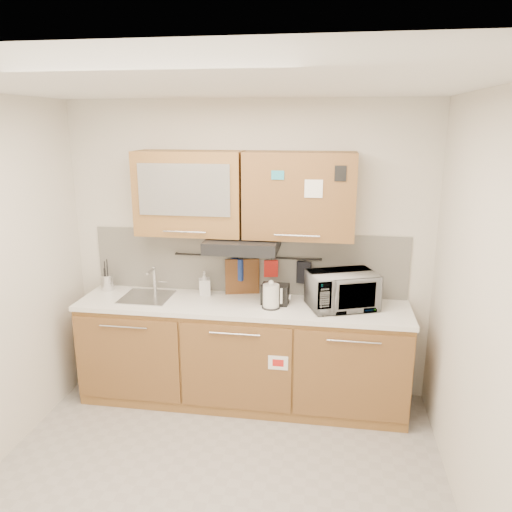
% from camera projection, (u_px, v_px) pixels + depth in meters
% --- Properties ---
extents(floor, '(3.20, 3.20, 0.00)m').
position_uv_depth(floor, '(211.00, 494.00, 3.34)').
color(floor, '#9E9993').
rests_on(floor, ground).
extents(ceiling, '(3.20, 3.20, 0.00)m').
position_uv_depth(ceiling, '(199.00, 85.00, 2.66)').
color(ceiling, white).
rests_on(ceiling, wall_back).
extents(wall_back, '(3.20, 0.00, 3.20)m').
position_uv_depth(wall_back, '(248.00, 251.00, 4.43)').
color(wall_back, silver).
rests_on(wall_back, ground).
extents(wall_right, '(0.00, 3.00, 3.00)m').
position_uv_depth(wall_right, '(486.00, 329.00, 2.76)').
color(wall_right, silver).
rests_on(wall_right, ground).
extents(base_cabinet, '(2.80, 0.64, 0.88)m').
position_uv_depth(base_cabinet, '(242.00, 358.00, 4.37)').
color(base_cabinet, olive).
rests_on(base_cabinet, floor).
extents(countertop, '(2.82, 0.62, 0.04)m').
position_uv_depth(countertop, '(242.00, 305.00, 4.24)').
color(countertop, white).
rests_on(countertop, base_cabinet).
extents(backsplash, '(2.80, 0.02, 0.56)m').
position_uv_depth(backsplash, '(248.00, 262.00, 4.45)').
color(backsplash, silver).
rests_on(backsplash, countertop).
extents(upper_cabinets, '(1.82, 0.37, 0.70)m').
position_uv_depth(upper_cabinets, '(243.00, 194.00, 4.13)').
color(upper_cabinets, olive).
rests_on(upper_cabinets, wall_back).
extents(range_hood, '(0.60, 0.46, 0.10)m').
position_uv_depth(range_hood, '(243.00, 244.00, 4.16)').
color(range_hood, black).
rests_on(range_hood, upper_cabinets).
extents(sink, '(0.42, 0.40, 0.26)m').
position_uv_depth(sink, '(147.00, 297.00, 4.38)').
color(sink, silver).
rests_on(sink, countertop).
extents(utensil_rail, '(1.30, 0.02, 0.02)m').
position_uv_depth(utensil_rail, '(247.00, 257.00, 4.39)').
color(utensil_rail, black).
rests_on(utensil_rail, backsplash).
extents(utensil_crock, '(0.13, 0.13, 0.29)m').
position_uv_depth(utensil_crock, '(107.00, 282.00, 4.56)').
color(utensil_crock, silver).
rests_on(utensil_crock, countertop).
extents(kettle, '(0.17, 0.15, 0.24)m').
position_uv_depth(kettle, '(271.00, 297.00, 4.11)').
color(kettle, silver).
rests_on(kettle, countertop).
extents(toaster, '(0.23, 0.15, 0.17)m').
position_uv_depth(toaster, '(275.00, 294.00, 4.20)').
color(toaster, black).
rests_on(toaster, countertop).
extents(microwave, '(0.64, 0.54, 0.30)m').
position_uv_depth(microwave, '(342.00, 290.00, 4.10)').
color(microwave, '#999999').
rests_on(microwave, countertop).
extents(soap_bottle, '(0.12, 0.12, 0.22)m').
position_uv_depth(soap_bottle, '(205.00, 283.00, 4.42)').
color(soap_bottle, '#999999').
rests_on(soap_bottle, countertop).
extents(cutting_board, '(0.30, 0.09, 0.37)m').
position_uv_depth(cutting_board, '(242.00, 279.00, 4.44)').
color(cutting_board, brown).
rests_on(cutting_board, utensil_rail).
extents(oven_mitt, '(0.12, 0.08, 0.19)m').
position_uv_depth(oven_mitt, '(237.00, 269.00, 4.42)').
color(oven_mitt, navy).
rests_on(oven_mitt, utensil_rail).
extents(dark_pouch, '(0.13, 0.07, 0.20)m').
position_uv_depth(dark_pouch, '(304.00, 273.00, 4.33)').
color(dark_pouch, black).
rests_on(dark_pouch, utensil_rail).
extents(pot_holder, '(0.12, 0.05, 0.15)m').
position_uv_depth(pot_holder, '(271.00, 269.00, 4.37)').
color(pot_holder, red).
rests_on(pot_holder, utensil_rail).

